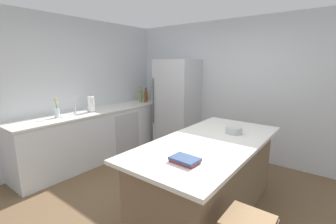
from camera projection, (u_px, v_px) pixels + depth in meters
ground_plane at (171, 211)px, 2.86m from camera, size 7.20×7.20×0.00m
wall_rear at (243, 90)px, 4.33m from camera, size 6.00×0.10×2.60m
wall_left at (60, 92)px, 4.04m from camera, size 0.10×6.00×2.60m
counter_run_left at (101, 133)px, 4.42m from camera, size 0.66×3.14×0.94m
kitchen_island at (209, 177)px, 2.74m from camera, size 1.03×2.18×0.92m
refrigerator at (177, 105)px, 4.84m from camera, size 0.79×0.71×1.87m
sink_faucet at (75, 105)px, 3.97m from camera, size 0.15×0.05×0.30m
flower_vase at (57, 111)px, 3.67m from camera, size 0.08×0.08×0.32m
paper_towel_roll at (91, 104)px, 4.11m from camera, size 0.14×0.14×0.31m
soda_bottle at (152, 95)px, 5.41m from camera, size 0.08×0.08×0.31m
vinegar_bottle at (146, 95)px, 5.40m from camera, size 0.05×0.05×0.29m
syrup_bottle at (146, 97)px, 5.28m from camera, size 0.07×0.07×0.23m
whiskey_bottle at (146, 97)px, 5.16m from camera, size 0.07×0.07×0.31m
olive_oil_bottle at (141, 96)px, 5.12m from camera, size 0.06×0.06×0.35m
cookbook_stack at (185, 160)px, 2.06m from camera, size 0.26×0.19×0.05m
mixing_bowl at (234, 130)px, 2.91m from camera, size 0.21×0.21×0.09m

